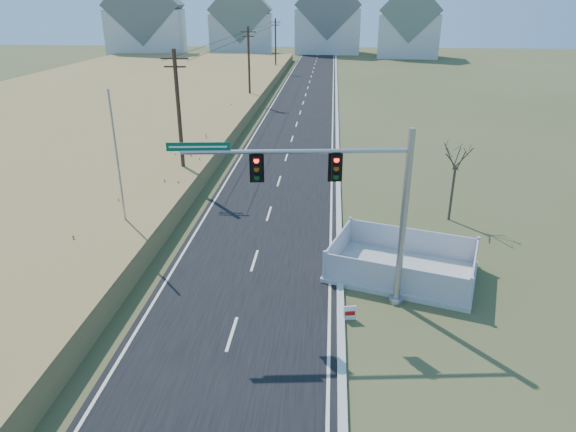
% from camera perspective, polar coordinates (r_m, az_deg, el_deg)
% --- Properties ---
extents(ground, '(260.00, 260.00, 0.00)m').
position_cam_1_polar(ground, '(21.83, -5.27, -9.97)').
color(ground, '#454B24').
rests_on(ground, ground).
extents(road, '(8.00, 180.00, 0.06)m').
position_cam_1_polar(road, '(69.13, 1.89, 13.02)').
color(road, black).
rests_on(road, ground).
extents(curb, '(0.30, 180.00, 0.18)m').
position_cam_1_polar(curb, '(69.04, 5.42, 12.97)').
color(curb, '#B2AFA8').
rests_on(curb, ground).
extents(reed_marsh, '(38.00, 110.00, 1.30)m').
position_cam_1_polar(reed_marsh, '(65.18, -20.67, 11.56)').
color(reed_marsh, olive).
rests_on(reed_marsh, ground).
extents(utility_pole_near, '(1.80, 0.26, 9.00)m').
position_cam_1_polar(utility_pole_near, '(35.24, -11.99, 10.71)').
color(utility_pole_near, '#422D1E').
rests_on(utility_pole_near, ground).
extents(utility_pole_mid, '(1.80, 0.26, 9.00)m').
position_cam_1_polar(utility_pole_mid, '(64.22, -4.36, 16.41)').
color(utility_pole_mid, '#422D1E').
rests_on(utility_pole_mid, ground).
extents(utility_pole_far, '(1.80, 0.26, 9.00)m').
position_cam_1_polar(utility_pole_far, '(93.84, -1.39, 18.48)').
color(utility_pole_far, '#422D1E').
rests_on(utility_pole_far, ground).
extents(condo_nw, '(17.69, 13.38, 19.05)m').
position_cam_1_polar(condo_nw, '(125.19, -15.53, 20.20)').
color(condo_nw, silver).
rests_on(condo_nw, ground).
extents(condo_nnw, '(14.93, 11.17, 17.03)m').
position_cam_1_polar(condo_nnw, '(127.95, -5.20, 20.57)').
color(condo_nnw, silver).
rests_on(condo_nnw, ground).
extents(condo_n, '(15.27, 10.20, 18.54)m').
position_cam_1_polar(condo_n, '(130.11, 4.44, 20.92)').
color(condo_n, silver).
rests_on(condo_n, ground).
extents(condo_ne, '(14.12, 10.51, 16.52)m').
position_cam_1_polar(condo_ne, '(123.25, 13.31, 19.96)').
color(condo_ne, silver).
rests_on(condo_ne, ground).
extents(traffic_signal_mast, '(9.33, 1.38, 7.46)m').
position_cam_1_polar(traffic_signal_mast, '(20.10, 7.70, 1.53)').
color(traffic_signal_mast, '#9EA0A5').
rests_on(traffic_signal_mast, ground).
extents(fence_enclosure, '(7.52, 6.18, 1.49)m').
position_cam_1_polar(fence_enclosure, '(24.50, 12.50, -5.76)').
color(fence_enclosure, '#B7B5AD').
rests_on(fence_enclosure, ground).
extents(open_sign, '(0.51, 0.15, 0.63)m').
position_cam_1_polar(open_sign, '(20.86, 6.88, -10.65)').
color(open_sign, white).
rests_on(open_sign, ground).
extents(flagpole, '(0.36, 0.36, 7.97)m').
position_cam_1_polar(flagpole, '(27.34, -18.09, 3.31)').
color(flagpole, '#B7B5AD').
rests_on(flagpole, ground).
extents(bare_tree, '(1.81, 1.81, 4.80)m').
position_cam_1_polar(bare_tree, '(30.08, 18.26, 6.40)').
color(bare_tree, '#4C3F33').
rests_on(bare_tree, ground).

